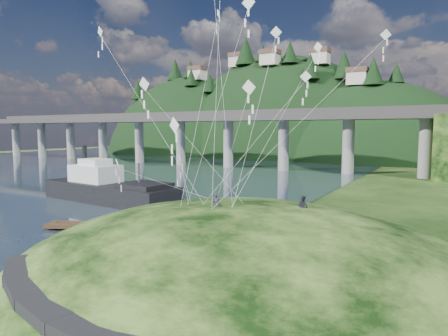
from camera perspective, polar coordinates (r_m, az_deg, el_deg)
The scene contains 9 objects.
ground at distance 30.95m, azimuth -12.43°, elevation -13.59°, with size 320.00×320.00×0.00m, color black.
grass_hill at distance 28.72m, azimuth 3.03°, elevation -18.24°, with size 36.00×32.00×13.00m.
footpath at distance 18.87m, azimuth -16.15°, elevation -19.76°, with size 22.29×5.84×0.83m.
bridge at distance 102.57m, azimuth 3.35°, elevation 5.34°, with size 160.00×11.00×15.00m.
far_ridge at distance 157.97m, azimuth 6.33°, elevation -0.84°, with size 153.00×70.00×94.50m.
work_barge at distance 58.01m, azimuth -16.29°, elevation -2.74°, with size 22.50×8.08×7.71m.
wooden_dock at distance 41.83m, azimuth -15.37°, elevation -7.98°, with size 13.60×7.80×1.00m.
kite_flyers at distance 27.05m, azimuth 6.31°, elevation -3.76°, with size 5.75×3.83×1.94m.
kite_swarm at distance 26.50m, azimuth 0.50°, elevation 16.92°, with size 16.63×17.67×19.36m.
Camera 1 is at (19.97, -21.39, 10.09)m, focal length 32.00 mm.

